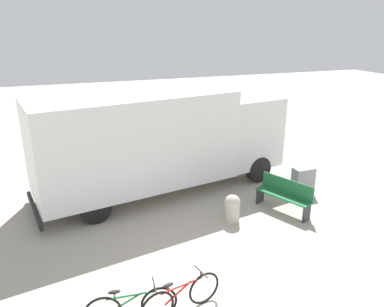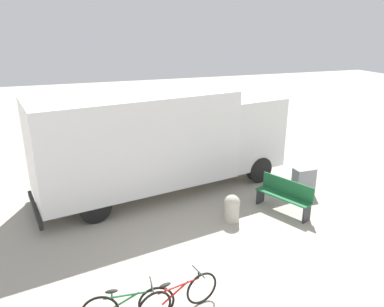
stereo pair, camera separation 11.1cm
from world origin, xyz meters
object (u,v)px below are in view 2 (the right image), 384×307
bicycle_near (128,306)px  bollard_near_bench (232,208)px  delivery_truck (161,137)px  bicycle_middle (179,297)px  park_bench (285,195)px  utility_box (304,181)px

bicycle_near → bollard_near_bench: bearing=45.0°
delivery_truck → bicycle_middle: 5.77m
bicycle_near → park_bench: bearing=34.5°
utility_box → park_bench: bearing=-147.0°
delivery_truck → bollard_near_bench: bearing=-75.2°
bicycle_near → bicycle_middle: 0.92m
park_bench → bollard_near_bench: 1.66m
delivery_truck → park_bench: size_ratio=4.96×
park_bench → bicycle_middle: size_ratio=1.02×
park_bench → bicycle_near: bearing=95.8°
bicycle_near → bicycle_middle: bearing=1.3°
utility_box → delivery_truck: bearing=155.1°
delivery_truck → bicycle_middle: delivery_truck is taller
park_bench → bicycle_middle: 4.93m
utility_box → bicycle_middle: bearing=-145.5°
park_bench → bicycle_near: park_bench is taller
delivery_truck → bollard_near_bench: 3.25m
park_bench → utility_box: 1.41m
delivery_truck → bicycle_middle: bearing=-111.7°
delivery_truck → bicycle_near: bearing=-120.8°
bicycle_middle → bicycle_near: bearing=164.0°
delivery_truck → park_bench: bearing=-52.5°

